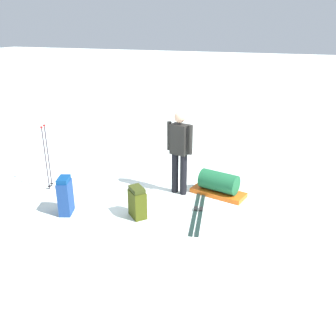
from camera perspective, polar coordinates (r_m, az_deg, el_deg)
The scene contains 7 objects.
ground_plane at distance 7.14m, azimuth 0.00°, elevation -5.22°, with size 80.00×80.00×0.00m, color white.
skier_standing at distance 7.13m, azimuth 1.83°, elevation 3.05°, with size 0.29×0.56×1.70m.
ski_pair_near at distance 6.82m, azimuth 4.81°, elevation -6.57°, with size 1.85×0.52×0.05m.
backpack_large_dark at distance 6.49m, azimuth -4.85°, elevation -5.42°, with size 0.40×0.41×0.58m.
backpack_bright at distance 6.81m, azimuth -15.87°, elevation -4.25°, with size 0.40×0.31×0.71m.
ski_poles_planted_near at distance 7.83m, azimuth -18.60°, elevation 2.09°, with size 0.21×0.11×1.37m.
gear_sled at distance 7.38m, azimuth 7.99°, elevation -2.59°, with size 0.68×1.16×0.49m.
Camera 1 is at (5.96, 2.23, 3.24)m, focal length 38.68 mm.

